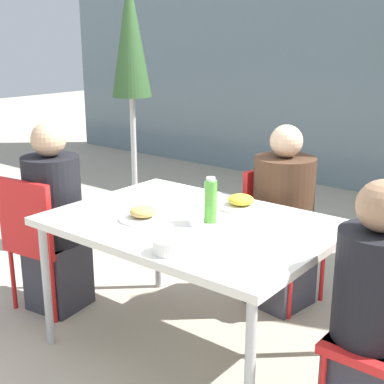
{
  "coord_description": "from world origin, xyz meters",
  "views": [
    {
      "loc": [
        1.61,
        -2.03,
        1.64
      ],
      "look_at": [
        0.0,
        0.0,
        0.89
      ],
      "focal_mm": 50.0,
      "sensor_mm": 36.0,
      "label": 1
    }
  ],
  "objects": [
    {
      "name": "bottle",
      "position": [
        0.09,
        0.04,
        0.86
      ],
      "size": [
        0.06,
        0.06,
        0.23
      ],
      "color": "#51A338",
      "rests_on": "dining_table"
    },
    {
      "name": "plate_0",
      "position": [
        -0.21,
        -0.15,
        0.77
      ],
      "size": [
        0.25,
        0.25,
        0.07
      ],
      "color": "white",
      "rests_on": "dining_table"
    },
    {
      "name": "person_left",
      "position": [
        -0.96,
        -0.14,
        0.55
      ],
      "size": [
        0.35,
        0.35,
        1.18
      ],
      "rotation": [
        0.0,
        0.0,
        0.14
      ],
      "color": "#383842",
      "rests_on": "ground"
    },
    {
      "name": "drinking_cup",
      "position": [
        0.06,
        -0.05,
        0.79
      ],
      "size": [
        0.07,
        0.07,
        0.1
      ],
      "color": "white",
      "rests_on": "dining_table"
    },
    {
      "name": "salad_bowl",
      "position": [
        0.19,
        -0.4,
        0.78
      ],
      "size": [
        0.15,
        0.15,
        0.06
      ],
      "color": "white",
      "rests_on": "dining_table"
    },
    {
      "name": "dining_table",
      "position": [
        0.0,
        0.0,
        0.69
      ],
      "size": [
        1.42,
        1.02,
        0.74
      ],
      "color": "silver",
      "rests_on": "ground"
    },
    {
      "name": "person_right",
      "position": [
        0.96,
        -0.01,
        0.53
      ],
      "size": [
        0.33,
        0.33,
        1.12
      ],
      "rotation": [
        0.0,
        0.0,
        3.13
      ],
      "color": "#383842",
      "rests_on": "ground"
    },
    {
      "name": "closed_umbrella",
      "position": [
        -1.36,
        0.96,
        1.52
      ],
      "size": [
        0.36,
        0.36,
        2.12
      ],
      "color": "#333333",
      "rests_on": "ground"
    },
    {
      "name": "plate_1",
      "position": [
        0.07,
        0.34,
        0.77
      ],
      "size": [
        0.26,
        0.26,
        0.07
      ],
      "color": "white",
      "rests_on": "dining_table"
    },
    {
      "name": "ground_plane",
      "position": [
        0.0,
        0.0,
        0.0
      ],
      "size": [
        24.0,
        24.0,
        0.0
      ],
      "primitive_type": "plane",
      "color": "#B2A893"
    },
    {
      "name": "chair_left",
      "position": [
        -1.0,
        -0.23,
        0.5
      ],
      "size": [
        0.45,
        0.45,
        0.86
      ],
      "rotation": [
        0.0,
        0.0,
        0.14
      ],
      "color": "red",
      "rests_on": "ground"
    },
    {
      "name": "chair_far",
      "position": [
        0.04,
        0.82,
        0.5
      ],
      "size": [
        0.45,
        0.45,
        0.86
      ],
      "rotation": [
        0.0,
        0.0,
        -1.71
      ],
      "color": "red",
      "rests_on": "ground"
    },
    {
      "name": "person_far",
      "position": [
        0.11,
        0.76,
        0.54
      ],
      "size": [
        0.38,
        0.38,
        1.15
      ],
      "rotation": [
        0.0,
        0.0,
        -1.71
      ],
      "color": "#383842",
      "rests_on": "ground"
    }
  ]
}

